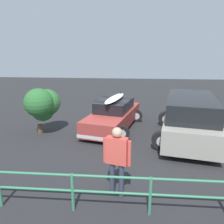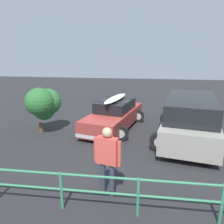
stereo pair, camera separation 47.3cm
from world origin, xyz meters
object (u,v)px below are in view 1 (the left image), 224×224
at_px(suv_car, 190,117).
at_px(person_bystander, 117,156).
at_px(sedan_car, 114,115).
at_px(bush_near_left, 42,104).

height_order(suv_car, person_bystander, person_bystander).
bearing_deg(person_bystander, sedan_car, -83.58).
distance_m(sedan_car, bush_near_left, 3.26).
distance_m(sedan_car, person_bystander, 5.18).
bearing_deg(sedan_car, bush_near_left, 19.25).
bearing_deg(suv_car, bush_near_left, 0.33).
xyz_separation_m(person_bystander, bush_near_left, (3.58, -4.08, 0.26)).
distance_m(suv_car, person_bystander, 4.90).
height_order(sedan_car, bush_near_left, bush_near_left).
height_order(suv_car, bush_near_left, bush_near_left).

